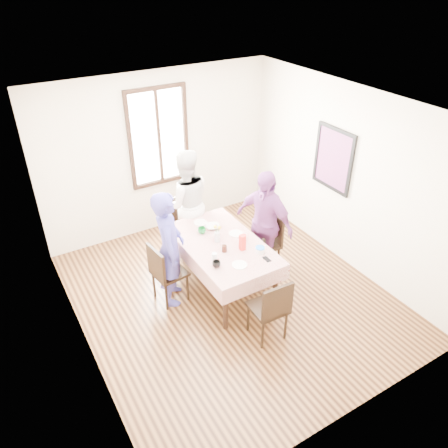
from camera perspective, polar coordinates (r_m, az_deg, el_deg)
The scene contains 30 objects.
ground at distance 6.33m, azimuth 0.80°, elevation -9.24°, with size 4.50×4.50×0.00m, color black.
back_wall at distance 7.35m, azimuth -8.42°, elevation 8.99°, with size 4.00×4.00×0.00m, color beige.
right_wall at distance 6.69m, azimuth 15.73°, elevation 5.74°, with size 4.50×4.50×0.00m, color beige.
window_frame at distance 7.23m, azimuth -8.54°, elevation 11.13°, with size 1.02×0.06×1.62m, color black.
window_pane at distance 7.23m, azimuth -8.58°, elevation 11.15°, with size 0.90×0.02×1.50m, color white.
art_poster at distance 6.79m, azimuth 14.09°, elevation 8.22°, with size 0.04×0.76×0.96m, color red.
dining_table at distance 6.25m, azimuth -0.24°, elevation -5.45°, with size 0.90×1.60×0.75m, color black.
tablecloth at distance 6.03m, azimuth -0.24°, elevation -2.57°, with size 1.02×1.72×0.01m, color #5F0000.
chair_left at distance 6.05m, azimuth -7.10°, elevation -6.25°, with size 0.42×0.42×0.91m, color black.
chair_right at distance 6.57m, azimuth 5.15°, elevation -2.63°, with size 0.42×0.42×0.91m, color black.
chair_far at distance 7.01m, azimuth -4.82°, elevation -0.22°, with size 0.42×0.42×0.91m, color black.
chair_near at distance 5.50m, azimuth 5.72°, elevation -10.74°, with size 0.42×0.42×0.91m, color black.
person_left at distance 5.83m, azimuth -7.17°, elevation -3.25°, with size 0.61×0.40×1.67m, color #3E3791.
person_far at distance 6.78m, azimuth -4.90°, elevation 2.69°, with size 0.85×0.66×1.74m, color silver.
person_right at distance 6.36m, azimuth 5.16°, elevation 0.08°, with size 0.97×0.40×1.65m, color #7D3B80.
mug_black at distance 5.57m, azimuth -1.00°, elevation -5.25°, with size 0.11×0.11×0.08m, color black.
mug_flag at distance 6.08m, azimuth 2.54°, elevation -1.78°, with size 0.08×0.08×0.08m, color red.
mug_green at distance 6.22m, azimuth -2.90°, elevation -0.84°, with size 0.11×0.11×0.09m, color #0C7226.
serving_bowl at distance 6.34m, azimuth -1.49°, elevation -0.34°, with size 0.20×0.20×0.05m, color white.
juice_carton at distance 5.84m, azimuth 2.41°, elevation -2.42°, with size 0.07×0.07×0.22m, color red.
butter_tub at distance 5.85m, azimuth 4.71°, elevation -3.39°, with size 0.13×0.13×0.07m, color white.
jam_jar at distance 5.83m, azimuth 0.04°, elevation -3.23°, with size 0.07×0.07×0.10m, color black.
drinking_glass at distance 5.68m, azimuth -1.25°, elevation -4.27°, with size 0.07×0.07×0.10m, color silver.
smartphone at distance 5.74m, azimuth 5.60°, elevation -4.58°, with size 0.07×0.13×0.01m, color black.
flower_vase at distance 6.02m, azimuth -0.89°, elevation -1.67°, with size 0.08×0.08×0.15m, color silver.
plate_right at distance 6.22m, azimuth 1.56°, elevation -1.24°, with size 0.20×0.20×0.01m, color white.
plate_far at distance 6.48m, azimuth -3.09°, elevation 0.21°, with size 0.20×0.20×0.01m, color white.
plate_near at distance 5.62m, azimuth 2.03°, elevation -5.34°, with size 0.20×0.20×0.01m, color white.
butter_lid at distance 5.83m, azimuth 4.72°, elevation -3.08°, with size 0.12×0.12×0.01m, color blue.
flower_bunch at distance 5.95m, azimuth -0.90°, elevation -0.65°, with size 0.09×0.09×0.10m, color yellow, non-canonical shape.
Camera 1 is at (-2.52, -4.06, 4.16)m, focal length 35.08 mm.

